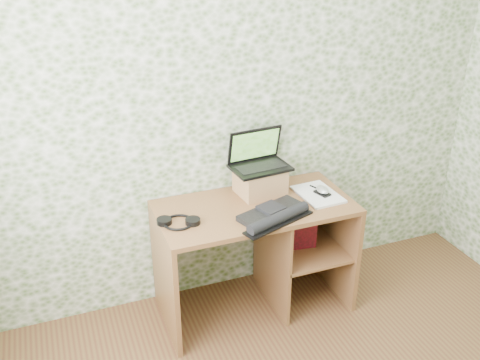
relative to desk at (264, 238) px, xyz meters
name	(u,v)px	position (x,y,z in m)	size (l,w,h in m)	color
wall_back	(237,104)	(-0.08, 0.28, 0.82)	(3.50, 3.50, 0.00)	silver
desk	(264,238)	(0.00, 0.00, 0.00)	(1.20, 0.60, 0.75)	brown
riser	(260,181)	(0.01, 0.12, 0.35)	(0.28, 0.23, 0.17)	#A26E48
laptop	(258,158)	(0.01, 0.15, 0.49)	(0.38, 0.28, 0.24)	black
keyboard	(274,215)	(-0.03, -0.21, 0.29)	(0.48, 0.38, 0.07)	black
headphones	(179,222)	(-0.57, -0.07, 0.28)	(0.24, 0.23, 0.03)	black
notepad	(318,194)	(0.34, -0.05, 0.28)	(0.23, 0.32, 0.02)	silver
mouse	(322,191)	(0.36, -0.07, 0.30)	(0.07, 0.11, 0.04)	silver
pen	(320,189)	(0.37, -0.01, 0.29)	(0.01, 0.01, 0.16)	black
red_box	(296,225)	(0.21, -0.03, 0.07)	(0.26, 0.08, 0.32)	maroon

